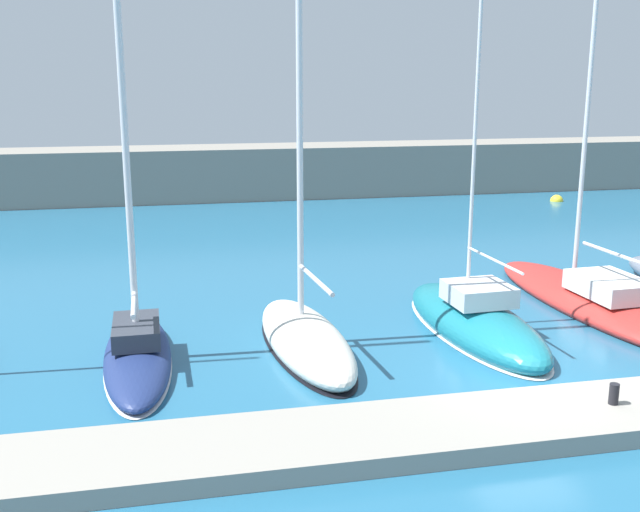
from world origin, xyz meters
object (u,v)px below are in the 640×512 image
object	(u,v)px
sailboat_ivory_third	(305,336)
dock_bollard	(614,394)
sailboat_navy_second	(137,348)
mooring_buoy_yellow	(557,201)
sailboat_red_fifth	(597,295)
sailboat_teal_fourth	(475,321)

from	to	relation	value
sailboat_ivory_third	dock_bollard	bearing A→B (deg)	-139.63
sailboat_navy_second	mooring_buoy_yellow	size ratio (longest dim) A/B	15.92
sailboat_navy_second	sailboat_red_fifth	distance (m)	13.76
sailboat_ivory_third	dock_bollard	size ratio (longest dim) A/B	28.84
sailboat_teal_fourth	sailboat_red_fifth	size ratio (longest dim) A/B	0.68
sailboat_teal_fourth	mooring_buoy_yellow	world-z (taller)	sailboat_teal_fourth
sailboat_navy_second	sailboat_teal_fourth	world-z (taller)	sailboat_teal_fourth
sailboat_red_fifth	dock_bollard	xyz separation A→B (m)	(-4.03, -7.11, 0.21)
sailboat_navy_second	sailboat_teal_fourth	xyz separation A→B (m)	(9.10, 0.43, -0.05)
sailboat_navy_second	sailboat_ivory_third	distance (m)	4.25
sailboat_red_fifth	dock_bollard	world-z (taller)	sailboat_red_fifth
sailboat_red_fifth	sailboat_ivory_third	bearing A→B (deg)	97.38
sailboat_ivory_third	dock_bollard	world-z (taller)	sailboat_ivory_third
sailboat_ivory_third	mooring_buoy_yellow	bearing A→B (deg)	-46.56
dock_bollard	sailboat_red_fifth	bearing A→B (deg)	60.45
sailboat_ivory_third	sailboat_red_fifth	distance (m)	9.55
sailboat_red_fifth	sailboat_navy_second	bearing A→B (deg)	94.41
sailboat_teal_fourth	mooring_buoy_yellow	bearing A→B (deg)	-37.03
sailboat_red_fifth	dock_bollard	bearing A→B (deg)	147.69
sailboat_navy_second	dock_bollard	distance (m)	11.03
sailboat_navy_second	sailboat_ivory_third	size ratio (longest dim) A/B	0.90
dock_bollard	sailboat_teal_fourth	bearing A→B (deg)	95.07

